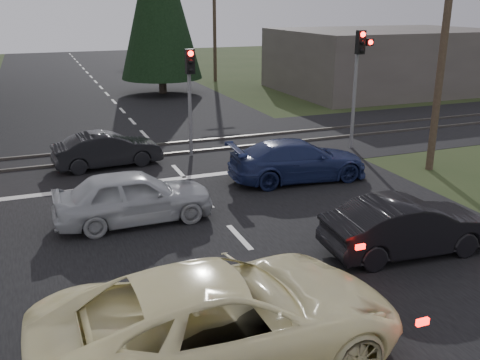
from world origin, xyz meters
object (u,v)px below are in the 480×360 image
cream_coupe (223,319)px  dark_car_far (107,150)px  traffic_signal_center (190,84)px  dark_hatchback (408,227)px  utility_pole_near (445,34)px  silver_car (134,197)px  traffic_signal_right (359,67)px  utility_pole_far (145,11)px  blue_sedan (298,160)px  utility_pole_mid (214,16)px

cream_coupe → dark_car_far: (-0.18, 12.09, -0.21)m
cream_coupe → dark_car_far: 12.10m
traffic_signal_center → dark_hatchback: 10.44m
utility_pole_near → silver_car: size_ratio=2.11×
dark_car_far → dark_hatchback: bearing=-155.3°
traffic_signal_right → dark_hatchback: size_ratio=1.14×
traffic_signal_center → utility_pole_far: utility_pole_far is taller
dark_hatchback → dark_car_far: 11.29m
dark_hatchback → blue_sedan: blue_sedan is taller
traffic_signal_center → utility_pole_far: (7.50, 44.32, 1.92)m
traffic_signal_right → dark_hatchback: (-4.14, -8.73, -2.64)m
utility_pole_near → dark_car_far: size_ratio=2.35×
utility_pole_mid → blue_sedan: bearing=-102.0°
blue_sedan → dark_car_far: blue_sedan is taller
traffic_signal_right → blue_sedan: size_ratio=1.00×
traffic_signal_right → silver_car: size_ratio=1.10×
traffic_signal_center → blue_sedan: 5.20m
blue_sedan → dark_car_far: 6.94m
traffic_signal_right → utility_pole_far: bearing=88.8°
traffic_signal_right → utility_pole_mid: 20.60m
utility_pole_mid → utility_pole_far: bearing=90.0°
dark_car_far → traffic_signal_center: bearing=-92.6°
cream_coupe → blue_sedan: (5.58, 8.23, -0.16)m
traffic_signal_right → utility_pole_mid: (0.95, 20.53, 1.41)m
blue_sedan → dark_car_far: bearing=60.5°
dark_car_far → blue_sedan: bearing=-129.2°
utility_pole_near → cream_coupe: 13.56m
cream_coupe → dark_car_far: size_ratio=1.59×
traffic_signal_center → traffic_signal_right: bearing=-10.4°
traffic_signal_center → cream_coupe: bearing=-104.0°
traffic_signal_center → utility_pole_near: (7.50, -4.68, 1.92)m
cream_coupe → silver_car: bearing=0.9°
traffic_signal_center → dark_car_far: traffic_signal_center is taller
utility_pole_far → traffic_signal_center: bearing=-99.6°
traffic_signal_center → utility_pole_mid: bearing=68.8°
utility_pole_near → utility_pole_far: 49.00m
utility_pole_far → silver_car: (-10.79, -49.97, -4.00)m
dark_hatchback → traffic_signal_right: bearing=-21.3°
utility_pole_near → silver_car: (-10.79, -0.97, -4.00)m
dark_hatchback → silver_car: bearing=57.2°
utility_pole_near → dark_car_far: bearing=157.1°
cream_coupe → traffic_signal_center: bearing=-15.1°
traffic_signal_center → utility_pole_near: size_ratio=0.46×
utility_pole_far → dark_car_far: bearing=-103.6°
utility_pole_far → dark_car_far: utility_pole_far is taller
utility_pole_far → blue_sedan: utility_pole_far is taller
utility_pole_near → traffic_signal_right: bearing=105.3°
utility_pole_mid → dark_car_far: utility_pole_mid is taller
traffic_signal_right → blue_sedan: bearing=-145.0°
utility_pole_mid → cream_coupe: utility_pole_mid is taller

